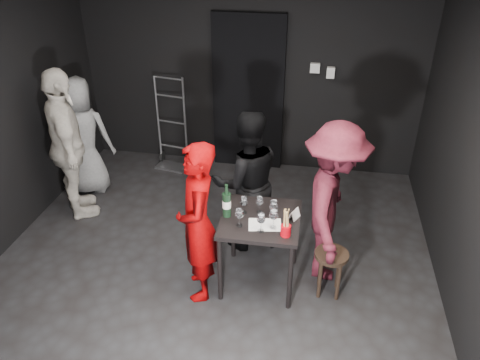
% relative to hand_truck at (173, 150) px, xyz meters
% --- Properties ---
extents(floor, '(4.50, 5.00, 0.02)m').
position_rel_hand_truck_xyz_m(floor, '(1.04, -2.22, -0.23)').
color(floor, black).
rests_on(floor, ground).
extents(wall_back, '(4.50, 0.04, 2.70)m').
position_rel_hand_truck_xyz_m(wall_back, '(1.04, 0.28, 1.12)').
color(wall_back, black).
rests_on(wall_back, ground).
extents(doorway, '(0.95, 0.10, 2.10)m').
position_rel_hand_truck_xyz_m(doorway, '(1.04, 0.22, 0.82)').
color(doorway, black).
rests_on(doorway, ground).
extents(wallbox_upper, '(0.12, 0.06, 0.12)m').
position_rel_hand_truck_xyz_m(wallbox_upper, '(1.89, 0.23, 1.22)').
color(wallbox_upper, '#B7B7B2').
rests_on(wallbox_upper, wall_back).
extents(wallbox_lower, '(0.10, 0.06, 0.14)m').
position_rel_hand_truck_xyz_m(wallbox_lower, '(2.09, 0.23, 1.17)').
color(wallbox_lower, '#B7B7B2').
rests_on(wallbox_lower, wall_back).
extents(hand_truck, '(0.43, 0.36, 1.29)m').
position_rel_hand_truck_xyz_m(hand_truck, '(0.00, 0.00, 0.00)').
color(hand_truck, '#B2B2B7').
rests_on(hand_truck, floor).
extents(tasting_table, '(0.72, 0.72, 0.75)m').
position_rel_hand_truck_xyz_m(tasting_table, '(1.55, -2.16, 0.42)').
color(tasting_table, black).
rests_on(tasting_table, floor).
extents(stool, '(0.31, 0.31, 0.47)m').
position_rel_hand_truck_xyz_m(stool, '(2.22, -2.21, 0.13)').
color(stool, black).
rests_on(stool, floor).
extents(server_red, '(0.54, 0.68, 1.62)m').
position_rel_hand_truck_xyz_m(server_red, '(1.02, -2.39, 0.58)').
color(server_red, '#8F0001').
rests_on(server_red, floor).
extents(woman_black, '(0.87, 0.69, 1.58)m').
position_rel_hand_truck_xyz_m(woman_black, '(1.32, -1.58, 0.56)').
color(woman_black, black).
rests_on(woman_black, floor).
extents(man_maroon, '(0.58, 1.15, 1.75)m').
position_rel_hand_truck_xyz_m(man_maroon, '(2.19, -1.90, 0.64)').
color(man_maroon, '#521522').
rests_on(man_maroon, floor).
extents(bystander_cream, '(1.20, 1.35, 2.11)m').
position_rel_hand_truck_xyz_m(bystander_cream, '(-0.75, -1.37, 0.82)').
color(bystander_cream, beige).
rests_on(bystander_cream, floor).
extents(bystander_grey, '(0.79, 0.51, 1.51)m').
position_rel_hand_truck_xyz_m(bystander_grey, '(-0.87, -0.83, 0.52)').
color(bystander_grey, slate).
rests_on(bystander_grey, floor).
extents(tasting_mat, '(0.32, 0.24, 0.00)m').
position_rel_hand_truck_xyz_m(tasting_mat, '(1.60, -2.27, 0.52)').
color(tasting_mat, white).
rests_on(tasting_mat, tasting_table).
extents(wine_glass_a, '(0.09, 0.09, 0.19)m').
position_rel_hand_truck_xyz_m(wine_glass_a, '(1.38, -2.32, 0.62)').
color(wine_glass_a, white).
rests_on(wine_glass_a, tasting_table).
extents(wine_glass_b, '(0.08, 0.08, 0.19)m').
position_rel_hand_truck_xyz_m(wine_glass_b, '(1.39, -2.11, 0.61)').
color(wine_glass_b, white).
rests_on(wine_glass_b, tasting_table).
extents(wine_glass_c, '(0.07, 0.07, 0.18)m').
position_rel_hand_truck_xyz_m(wine_glass_c, '(1.53, -2.08, 0.61)').
color(wine_glass_c, white).
rests_on(wine_glass_c, tasting_table).
extents(wine_glass_d, '(0.09, 0.09, 0.20)m').
position_rel_hand_truck_xyz_m(wine_glass_d, '(1.58, -2.37, 0.62)').
color(wine_glass_d, white).
rests_on(wine_glass_d, tasting_table).
extents(wine_glass_e, '(0.08, 0.08, 0.21)m').
position_rel_hand_truck_xyz_m(wine_glass_e, '(1.68, -2.30, 0.63)').
color(wine_glass_e, white).
rests_on(wine_glass_e, tasting_table).
extents(wine_glass_f, '(0.09, 0.09, 0.20)m').
position_rel_hand_truck_xyz_m(wine_glass_f, '(1.66, -2.14, 0.62)').
color(wine_glass_f, white).
rests_on(wine_glass_f, tasting_table).
extents(wine_bottle, '(0.08, 0.08, 0.33)m').
position_rel_hand_truck_xyz_m(wine_bottle, '(1.24, -2.18, 0.65)').
color(wine_bottle, black).
rests_on(wine_bottle, tasting_table).
extents(breadstick_cup, '(0.09, 0.09, 0.28)m').
position_rel_hand_truck_xyz_m(breadstick_cup, '(1.80, -2.39, 0.65)').
color(breadstick_cup, '#B1040D').
rests_on(breadstick_cup, tasting_table).
extents(reserved_card, '(0.12, 0.14, 0.09)m').
position_rel_hand_truck_xyz_m(reserved_card, '(1.84, -2.12, 0.57)').
color(reserved_card, white).
rests_on(reserved_card, tasting_table).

